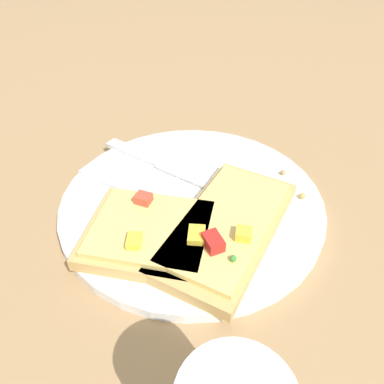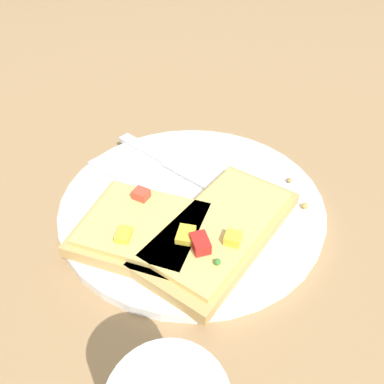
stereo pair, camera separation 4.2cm
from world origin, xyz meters
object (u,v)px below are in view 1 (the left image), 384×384
plate (192,202)px  fork (166,206)px  pizza_slice_corner (151,232)px  pizza_slice_main (227,227)px  knife (166,166)px

plate → fork: fork is taller
plate → pizza_slice_corner: bearing=-31.0°
fork → pizza_slice_main: size_ratio=1.01×
knife → pizza_slice_corner: (0.12, -0.00, 0.01)m
plate → pizza_slice_corner: 0.08m
plate → pizza_slice_corner: (0.06, -0.04, 0.02)m
pizza_slice_corner → pizza_slice_main: bearing=17.5°
knife → pizza_slice_corner: 0.12m
pizza_slice_corner → fork: bearing=86.3°
fork → knife: 0.08m
plate → fork: size_ratio=1.44×
pizza_slice_main → plate: bearing=61.4°
knife → pizza_slice_main: pizza_slice_main is taller
pizza_slice_main → pizza_slice_corner: (0.01, -0.08, -0.00)m
plate → pizza_slice_main: bearing=35.7°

